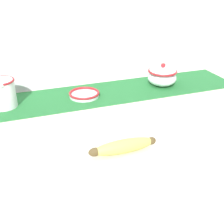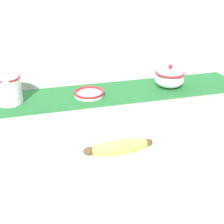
{
  "view_description": "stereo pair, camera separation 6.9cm",
  "coord_description": "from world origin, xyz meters",
  "px_view_note": "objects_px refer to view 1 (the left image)",
  "views": [
    {
      "loc": [
        -0.29,
        -0.83,
        1.41
      ],
      "look_at": [
        -0.01,
        -0.03,
        0.97
      ],
      "focal_mm": 45.0,
      "sensor_mm": 36.0,
      "label": 1
    },
    {
      "loc": [
        -0.22,
        -0.85,
        1.41
      ],
      "look_at": [
        -0.01,
        -0.03,
        0.97
      ],
      "focal_mm": 45.0,
      "sensor_mm": 36.0,
      "label": 2
    }
  ],
  "objects_px": {
    "sugar_bowl": "(162,76)",
    "spoon": "(205,99)",
    "small_dish": "(84,94)",
    "banana": "(123,146)",
    "cream_pitcher": "(2,92)"
  },
  "relations": [
    {
      "from": "cream_pitcher",
      "to": "banana",
      "type": "bearing_deg",
      "value": -53.12
    },
    {
      "from": "small_dish",
      "to": "cream_pitcher",
      "type": "bearing_deg",
      "value": 178.32
    },
    {
      "from": "small_dish",
      "to": "banana",
      "type": "relative_size",
      "value": 0.61
    },
    {
      "from": "sugar_bowl",
      "to": "small_dish",
      "type": "distance_m",
      "value": 0.37
    },
    {
      "from": "sugar_bowl",
      "to": "small_dish",
      "type": "bearing_deg",
      "value": -178.78
    },
    {
      "from": "small_dish",
      "to": "spoon",
      "type": "height_order",
      "value": "small_dish"
    },
    {
      "from": "small_dish",
      "to": "banana",
      "type": "distance_m",
      "value": 0.43
    },
    {
      "from": "sugar_bowl",
      "to": "banana",
      "type": "height_order",
      "value": "sugar_bowl"
    },
    {
      "from": "small_dish",
      "to": "banana",
      "type": "bearing_deg",
      "value": -88.72
    },
    {
      "from": "sugar_bowl",
      "to": "small_dish",
      "type": "height_order",
      "value": "sugar_bowl"
    },
    {
      "from": "sugar_bowl",
      "to": "cream_pitcher",
      "type": "bearing_deg",
      "value": 179.88
    },
    {
      "from": "banana",
      "to": "cream_pitcher",
      "type": "bearing_deg",
      "value": 126.88
    },
    {
      "from": "small_dish",
      "to": "spoon",
      "type": "distance_m",
      "value": 0.5
    },
    {
      "from": "sugar_bowl",
      "to": "spoon",
      "type": "xyz_separation_m",
      "value": [
        0.09,
        -0.2,
        -0.04
      ]
    },
    {
      "from": "small_dish",
      "to": "spoon",
      "type": "xyz_separation_m",
      "value": [
        0.46,
        -0.2,
        -0.01
      ]
    }
  ]
}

